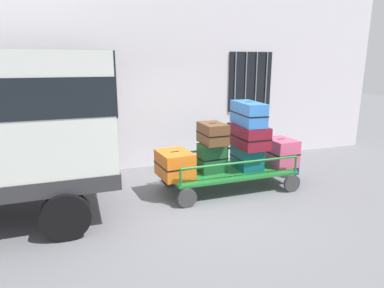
# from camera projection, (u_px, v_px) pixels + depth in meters

# --- Properties ---
(ground_plane) EXTENTS (40.00, 40.00, 0.00)m
(ground_plane) POSITION_uv_depth(u_px,v_px,m) (206.00, 203.00, 6.06)
(ground_plane) COLOR slate
(building_wall) EXTENTS (12.00, 0.38, 5.00)m
(building_wall) POSITION_uv_depth(u_px,v_px,m) (166.00, 62.00, 7.89)
(building_wall) COLOR silver
(building_wall) RESTS_ON ground
(luggage_cart) EXTENTS (2.53, 1.20, 0.40)m
(luggage_cart) POSITION_uv_depth(u_px,v_px,m) (229.00, 173.00, 6.68)
(luggage_cart) COLOR #1E722D
(luggage_cart) RESTS_ON ground
(cart_railing) EXTENTS (2.43, 1.06, 0.32)m
(cart_railing) POSITION_uv_depth(u_px,v_px,m) (230.00, 157.00, 6.60)
(cart_railing) COLOR #1E722D
(cart_railing) RESTS_ON luggage_cart
(suitcase_left_bottom) EXTENTS (0.64, 0.79, 0.49)m
(suitcase_left_bottom) POSITION_uv_depth(u_px,v_px,m) (175.00, 164.00, 6.21)
(suitcase_left_bottom) COLOR orange
(suitcase_left_bottom) RESTS_ON luggage_cart
(suitcase_midleft_bottom) EXTENTS (0.56, 0.39, 0.58)m
(suitcase_midleft_bottom) POSITION_uv_depth(u_px,v_px,m) (212.00, 158.00, 6.46)
(suitcase_midleft_bottom) COLOR #194C28
(suitcase_midleft_bottom) RESTS_ON luggage_cart
(suitcase_midleft_middle) EXTENTS (0.44, 0.66, 0.40)m
(suitcase_midleft_middle) POSITION_uv_depth(u_px,v_px,m) (213.00, 133.00, 6.34)
(suitcase_midleft_middle) COLOR brown
(suitcase_midleft_middle) RESTS_ON suitcase_midleft_bottom
(suitcase_center_bottom) EXTENTS (0.47, 0.68, 0.45)m
(suitcase_center_bottom) POSITION_uv_depth(u_px,v_px,m) (247.00, 157.00, 6.74)
(suitcase_center_bottom) COLOR #0F5960
(suitcase_center_bottom) RESTS_ON luggage_cart
(suitcase_center_middle) EXTENTS (0.54, 0.91, 0.44)m
(suitcase_center_middle) POSITION_uv_depth(u_px,v_px,m) (248.00, 136.00, 6.61)
(suitcase_center_middle) COLOR maroon
(suitcase_center_middle) RESTS_ON suitcase_center_bottom
(suitcase_center_top) EXTENTS (0.48, 0.99, 0.46)m
(suitcase_center_top) POSITION_uv_depth(u_px,v_px,m) (248.00, 114.00, 6.54)
(suitcase_center_top) COLOR #3372C6
(suitcase_center_top) RESTS_ON suitcase_center_middle
(suitcase_midright_bottom) EXTENTS (0.55, 0.71, 0.56)m
(suitcase_midright_bottom) POSITION_uv_depth(u_px,v_px,m) (280.00, 152.00, 6.95)
(suitcase_midright_bottom) COLOR #CC4C72
(suitcase_midright_bottom) RESTS_ON luggage_cart
(backpack) EXTENTS (0.27, 0.22, 0.44)m
(backpack) POSITION_uv_depth(u_px,v_px,m) (293.00, 168.00, 7.34)
(backpack) COLOR navy
(backpack) RESTS_ON ground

